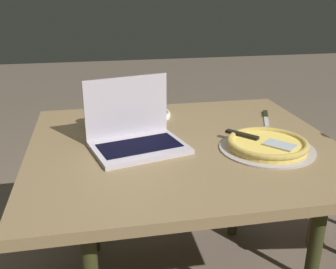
{
  "coord_description": "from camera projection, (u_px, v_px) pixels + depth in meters",
  "views": [
    {
      "loc": [
        -0.33,
        -1.38,
        1.31
      ],
      "look_at": [
        -0.07,
        -0.02,
        0.78
      ],
      "focal_mm": 41.77,
      "sensor_mm": 36.0,
      "label": 1
    }
  ],
  "objects": [
    {
      "name": "drink_cup",
      "position": [
        95.0,
        116.0,
        1.7
      ],
      "size": [
        0.07,
        0.07,
        0.09
      ],
      "color": "#316FB6",
      "rests_on": "dining_table"
    },
    {
      "name": "pizza_tray",
      "position": [
        267.0,
        144.0,
        1.46
      ],
      "size": [
        0.36,
        0.36,
        0.04
      ],
      "color": "#AAA09A",
      "rests_on": "dining_table"
    },
    {
      "name": "laptop",
      "position": [
        135.0,
        133.0,
        1.48
      ],
      "size": [
        0.39,
        0.33,
        0.25
      ],
      "color": "#B9B0BB",
      "rests_on": "dining_table"
    },
    {
      "name": "table_knife",
      "position": [
        266.0,
        117.0,
        1.82
      ],
      "size": [
        0.1,
        0.21,
        0.01
      ],
      "color": "silver",
      "rests_on": "dining_table"
    },
    {
      "name": "pizza_plate",
      "position": [
        149.0,
        114.0,
        1.84
      ],
      "size": [
        0.21,
        0.21,
        0.04
      ],
      "color": "white",
      "rests_on": "dining_table"
    },
    {
      "name": "dining_table",
      "position": [
        183.0,
        158.0,
        1.56
      ],
      "size": [
        1.19,
        1.07,
        0.73
      ],
      "color": "olive",
      "rests_on": "ground_plane"
    }
  ]
}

